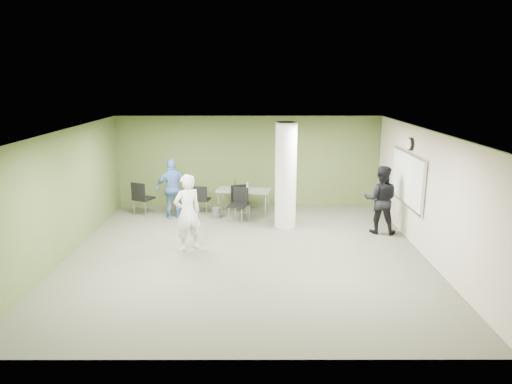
{
  "coord_description": "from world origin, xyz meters",
  "views": [
    {
      "loc": [
        0.2,
        -9.71,
        3.89
      ],
      "look_at": [
        0.22,
        1.0,
        1.21
      ],
      "focal_mm": 32.0,
      "sensor_mm": 36.0,
      "label": 1
    }
  ],
  "objects_px": {
    "man_black": "(381,200)",
    "man_blue": "(173,189)",
    "folding_table": "(243,191)",
    "chair_back_left": "(141,196)",
    "woman_white": "(187,213)"
  },
  "relations": [
    {
      "from": "man_black",
      "to": "man_blue",
      "type": "height_order",
      "value": "man_black"
    },
    {
      "from": "chair_back_left",
      "to": "woman_white",
      "type": "bearing_deg",
      "value": 147.32
    },
    {
      "from": "folding_table",
      "to": "man_blue",
      "type": "distance_m",
      "value": 2.03
    },
    {
      "from": "chair_back_left",
      "to": "man_black",
      "type": "bearing_deg",
      "value": -168.45
    },
    {
      "from": "folding_table",
      "to": "woman_white",
      "type": "distance_m",
      "value": 3.15
    },
    {
      "from": "folding_table",
      "to": "man_blue",
      "type": "relative_size",
      "value": 0.95
    },
    {
      "from": "man_black",
      "to": "man_blue",
      "type": "distance_m",
      "value": 5.67
    },
    {
      "from": "folding_table",
      "to": "woman_white",
      "type": "xyz_separation_m",
      "value": [
        -1.21,
        -2.91,
        0.22
      ]
    },
    {
      "from": "folding_table",
      "to": "woman_white",
      "type": "relative_size",
      "value": 0.91
    },
    {
      "from": "folding_table",
      "to": "man_black",
      "type": "relative_size",
      "value": 0.93
    },
    {
      "from": "woman_white",
      "to": "man_black",
      "type": "relative_size",
      "value": 1.02
    },
    {
      "from": "woman_white",
      "to": "man_blue",
      "type": "relative_size",
      "value": 1.05
    },
    {
      "from": "woman_white",
      "to": "man_black",
      "type": "height_order",
      "value": "woman_white"
    },
    {
      "from": "chair_back_left",
      "to": "man_black",
      "type": "xyz_separation_m",
      "value": [
        6.5,
        -1.55,
        0.3
      ]
    },
    {
      "from": "folding_table",
      "to": "man_blue",
      "type": "bearing_deg",
      "value": -158.12
    }
  ]
}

